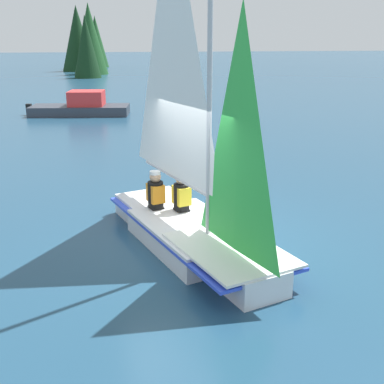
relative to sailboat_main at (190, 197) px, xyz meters
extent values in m
plane|color=navy|center=(-0.05, -0.02, -0.91)|extent=(260.00, 260.00, 0.00)
cube|color=silver|center=(-0.05, -0.02, -0.70)|extent=(2.84, 2.17, 0.42)
cube|color=silver|center=(-1.76, -0.53, -0.70)|extent=(1.25, 1.10, 0.42)
cube|color=silver|center=(1.65, 0.50, -0.70)|extent=(1.38, 1.53, 0.42)
cube|color=blue|center=(-0.05, -0.02, -0.56)|extent=(4.72, 2.75, 0.05)
cube|color=silver|center=(-1.26, -0.38, -0.46)|extent=(2.37, 1.92, 0.04)
cylinder|color=#B7B7BC|center=(-0.60, -0.18, 2.33)|extent=(0.08, 0.08, 5.62)
cylinder|color=#B7B7BC|center=(0.62, 0.19, 0.22)|extent=(2.47, 0.81, 0.07)
pyramid|color=white|center=(0.62, 0.19, 2.63)|extent=(2.34, 0.75, 4.77)
pyramid|color=green|center=(-1.42, -0.43, 1.40)|extent=(1.49, 0.49, 3.57)
cube|color=black|center=(2.21, 0.67, -0.76)|extent=(0.09, 0.05, 0.29)
cube|color=black|center=(0.68, 0.04, -0.68)|extent=(0.34, 0.31, 0.45)
cylinder|color=black|center=(0.68, 0.04, -0.20)|extent=(0.37, 0.37, 0.50)
cube|color=yellow|center=(0.68, 0.04, -0.18)|extent=(0.40, 0.35, 0.35)
sphere|color=tan|center=(0.68, 0.04, 0.15)|extent=(0.22, 0.22, 0.22)
cylinder|color=black|center=(0.68, 0.04, 0.23)|extent=(0.26, 0.26, 0.06)
cube|color=black|center=(0.91, 0.51, -0.68)|extent=(0.34, 0.31, 0.45)
cylinder|color=black|center=(0.91, 0.51, -0.20)|extent=(0.37, 0.37, 0.50)
cube|color=orange|center=(0.91, 0.51, -0.18)|extent=(0.40, 0.35, 0.35)
sphere|color=tan|center=(0.91, 0.51, 0.15)|extent=(0.22, 0.22, 0.22)
cylinder|color=white|center=(0.91, 0.51, 0.23)|extent=(0.26, 0.26, 0.06)
cube|color=#333842|center=(16.32, 2.35, -0.68)|extent=(2.52, 4.92, 0.45)
cube|color=red|center=(16.26, 2.00, -0.10)|extent=(1.68, 1.85, 0.70)
cube|color=black|center=(16.71, 4.79, -0.63)|extent=(0.27, 0.27, 0.54)
cone|color=#143319|center=(39.97, 2.20, 1.94)|extent=(2.52, 2.52, 5.68)
cone|color=#1E4C23|center=(44.80, 1.88, 2.61)|extent=(3.47, 3.47, 7.04)
cone|color=#143319|center=(48.01, 1.61, 1.25)|extent=(2.08, 2.08, 4.32)
cone|color=#143319|center=(50.36, 3.24, 2.66)|extent=(3.76, 3.76, 7.12)
cone|color=#1E4C23|center=(54.44, 3.27, 1.59)|extent=(2.34, 2.34, 4.98)
cone|color=#1E4C23|center=(58.14, 1.21, 2.28)|extent=(3.05, 3.05, 6.36)
sphere|color=red|center=(4.61, -2.11, -0.73)|extent=(0.49, 0.49, 0.49)
cylinder|color=black|center=(4.61, -2.11, -0.17)|extent=(0.06, 0.06, 0.78)
camera|label=1|loc=(-7.88, 1.52, 2.67)|focal=45.00mm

